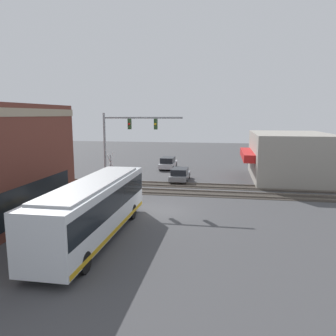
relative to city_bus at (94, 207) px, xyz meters
name	(u,v)px	position (x,y,z in m)	size (l,w,h in m)	color
ground_plane	(162,211)	(5.72, -2.80, -1.84)	(120.00, 120.00, 0.00)	#424244
shop_building	(289,156)	(20.13, -14.14, 0.69)	(11.50, 8.97, 5.04)	gray
city_bus	(94,207)	(0.00, 0.00, 0.00)	(11.83, 2.59, 3.32)	silver
traffic_signal_gantry	(125,136)	(10.54, 1.37, 3.32)	(0.42, 7.02, 7.15)	gray
crossing_signal	(111,170)	(9.48, 2.39, 0.46)	(1.41, 1.18, 3.81)	gray
rail_track_near	(174,192)	(11.72, -2.80, -1.81)	(2.60, 60.00, 0.15)	#332D28
rail_track_far	(179,185)	(14.92, -2.80, -1.81)	(2.60, 60.00, 0.15)	#332D28
parked_car_grey	(180,175)	(17.11, -2.60, -1.19)	(4.39, 1.82, 1.38)	slate
parked_car_silver	(168,163)	(24.82, 0.00, -1.13)	(4.80, 1.82, 1.53)	#B7B7BC
pedestrian_at_crossing	(112,187)	(9.04, 2.12, -0.93)	(0.34, 0.34, 1.77)	black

